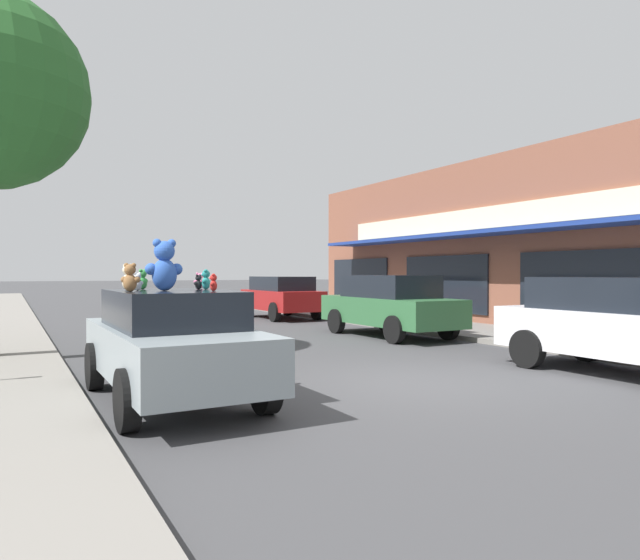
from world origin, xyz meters
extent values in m
plane|color=#424244|center=(0.00, 0.00, 0.00)|extent=(260.00, 260.00, 0.00)
cube|color=navy|center=(7.33, 2.71, 3.03)|extent=(1.30, 23.52, 0.12)
cube|color=beige|center=(7.94, 2.71, 3.58)|extent=(0.08, 22.40, 0.70)
cube|color=black|center=(7.95, 2.71, 1.40)|extent=(0.06, 4.26, 2.00)
cube|color=black|center=(7.95, 8.31, 1.40)|extent=(0.06, 4.26, 2.00)
cube|color=black|center=(7.95, 13.91, 1.40)|extent=(0.06, 4.26, 2.00)
cube|color=#8C999E|center=(-3.68, 0.58, 0.70)|extent=(1.73, 4.28, 0.68)
cube|color=black|center=(-3.68, 0.58, 1.28)|extent=(1.52, 2.36, 0.50)
cylinder|color=black|center=(-4.53, 1.90, 0.36)|extent=(0.20, 0.72, 0.72)
cylinder|color=black|center=(-2.85, 1.91, 0.36)|extent=(0.20, 0.72, 0.72)
cylinder|color=black|center=(-4.52, -0.75, 0.36)|extent=(0.20, 0.72, 0.72)
cylinder|color=black|center=(-2.84, -0.74, 0.36)|extent=(0.20, 0.72, 0.72)
ellipsoid|color=blue|center=(-3.80, 0.46, 1.75)|extent=(0.35, 0.30, 0.44)
sphere|color=blue|center=(-3.80, 0.46, 2.08)|extent=(0.29, 0.29, 0.28)
sphere|color=blue|center=(-3.70, 0.47, 2.19)|extent=(0.12, 0.12, 0.12)
sphere|color=blue|center=(-3.90, 0.46, 2.19)|extent=(0.12, 0.12, 0.12)
sphere|color=#548DFF|center=(-3.81, 0.58, 2.06)|extent=(0.11, 0.11, 0.11)
sphere|color=blue|center=(-3.63, 0.50, 1.83)|extent=(0.17, 0.17, 0.16)
sphere|color=blue|center=(-3.98, 0.48, 1.83)|extent=(0.17, 0.17, 0.16)
ellipsoid|color=beige|center=(-4.20, 0.93, 1.65)|extent=(0.22, 0.23, 0.23)
sphere|color=beige|center=(-4.20, 0.93, 1.82)|extent=(0.20, 0.20, 0.15)
sphere|color=beige|center=(-4.18, 0.89, 1.88)|extent=(0.08, 0.08, 0.06)
sphere|color=beige|center=(-4.23, 0.98, 1.88)|extent=(0.08, 0.08, 0.06)
sphere|color=white|center=(-4.15, 0.96, 1.81)|extent=(0.08, 0.08, 0.06)
sphere|color=beige|center=(-4.15, 0.86, 1.69)|extent=(0.11, 0.11, 0.08)
sphere|color=beige|center=(-4.24, 1.02, 1.69)|extent=(0.11, 0.11, 0.08)
ellipsoid|color=teal|center=(-3.12, 0.79, 1.63)|extent=(0.17, 0.18, 0.18)
sphere|color=teal|center=(-3.12, 0.79, 1.76)|extent=(0.16, 0.16, 0.12)
sphere|color=teal|center=(-3.10, 0.83, 1.81)|extent=(0.07, 0.07, 0.05)
sphere|color=teal|center=(-3.14, 0.75, 1.81)|extent=(0.07, 0.07, 0.05)
sphere|color=#47CDC6|center=(-3.17, 0.81, 1.76)|extent=(0.06, 0.06, 0.04)
sphere|color=teal|center=(-3.10, 0.86, 1.66)|extent=(0.09, 0.09, 0.07)
sphere|color=teal|center=(-3.17, 0.73, 1.66)|extent=(0.09, 0.09, 0.07)
ellipsoid|color=black|center=(-3.22, 0.85, 1.60)|extent=(0.14, 0.13, 0.14)
sphere|color=black|center=(-3.22, 0.85, 1.71)|extent=(0.12, 0.12, 0.09)
sphere|color=black|center=(-3.19, 0.86, 1.74)|extent=(0.05, 0.05, 0.04)
sphere|color=black|center=(-3.25, 0.83, 1.74)|extent=(0.05, 0.05, 0.04)
sphere|color=#3A3A3D|center=(-3.24, 0.88, 1.70)|extent=(0.05, 0.05, 0.03)
sphere|color=black|center=(-3.18, 0.88, 1.63)|extent=(0.07, 0.07, 0.05)
sphere|color=black|center=(-3.27, 0.82, 1.63)|extent=(0.07, 0.07, 0.05)
ellipsoid|color=olive|center=(-4.28, 0.32, 1.65)|extent=(0.23, 0.23, 0.23)
sphere|color=olive|center=(-4.28, 0.32, 1.82)|extent=(0.21, 0.21, 0.15)
sphere|color=olive|center=(-4.24, 0.29, 1.88)|extent=(0.09, 0.09, 0.06)
sphere|color=olive|center=(-4.32, 0.35, 1.88)|extent=(0.09, 0.09, 0.06)
sphere|color=tan|center=(-4.24, 0.37, 1.81)|extent=(0.08, 0.08, 0.06)
sphere|color=olive|center=(-4.20, 0.27, 1.69)|extent=(0.12, 0.12, 0.08)
sphere|color=olive|center=(-4.35, 0.39, 1.69)|extent=(0.12, 0.12, 0.08)
ellipsoid|color=white|center=(-4.11, 0.72, 1.61)|extent=(0.15, 0.14, 0.16)
sphere|color=white|center=(-4.11, 0.72, 1.73)|extent=(0.13, 0.13, 0.10)
sphere|color=white|center=(-4.08, 0.73, 1.77)|extent=(0.05, 0.05, 0.04)
sphere|color=white|center=(-4.15, 0.71, 1.77)|extent=(0.05, 0.05, 0.04)
sphere|color=white|center=(-4.13, 0.76, 1.72)|extent=(0.05, 0.05, 0.04)
sphere|color=white|center=(-4.06, 0.75, 1.64)|extent=(0.07, 0.07, 0.06)
sphere|color=white|center=(-4.17, 0.71, 1.64)|extent=(0.07, 0.07, 0.06)
ellipsoid|color=red|center=(-3.27, -0.01, 1.61)|extent=(0.14, 0.14, 0.15)
sphere|color=red|center=(-3.27, -0.01, 1.72)|extent=(0.12, 0.12, 0.09)
sphere|color=red|center=(-3.25, 0.02, 1.75)|extent=(0.05, 0.05, 0.04)
sphere|color=red|center=(-3.28, -0.04, 1.75)|extent=(0.05, 0.05, 0.04)
sphere|color=#FF4741|center=(-3.30, 0.01, 1.71)|extent=(0.05, 0.05, 0.03)
sphere|color=red|center=(-3.25, 0.05, 1.63)|extent=(0.07, 0.07, 0.05)
sphere|color=red|center=(-3.30, -0.05, 1.63)|extent=(0.07, 0.07, 0.05)
ellipsoid|color=green|center=(-3.92, 1.32, 1.63)|extent=(0.19, 0.18, 0.19)
sphere|color=green|center=(-3.92, 1.32, 1.77)|extent=(0.17, 0.17, 0.12)
sphere|color=green|center=(-3.89, 1.35, 1.81)|extent=(0.07, 0.07, 0.05)
sphere|color=green|center=(-3.95, 1.29, 1.81)|extent=(0.07, 0.07, 0.05)
sphere|color=#5ADA6D|center=(-3.95, 1.36, 1.76)|extent=(0.06, 0.06, 0.04)
sphere|color=green|center=(-3.87, 1.38, 1.66)|extent=(0.10, 0.10, 0.07)
sphere|color=green|center=(-3.99, 1.28, 1.66)|extent=(0.10, 0.10, 0.07)
ellipsoid|color=pink|center=(-3.07, 1.28, 1.61)|extent=(0.13, 0.12, 0.16)
sphere|color=pink|center=(-3.07, 1.28, 1.73)|extent=(0.11, 0.11, 0.10)
sphere|color=pink|center=(-3.04, 1.27, 1.77)|extent=(0.05, 0.05, 0.04)
sphere|color=pink|center=(-3.11, 1.28, 1.77)|extent=(0.05, 0.05, 0.04)
sphere|color=#FFA3DA|center=(-3.07, 1.32, 1.72)|extent=(0.04, 0.04, 0.04)
sphere|color=pink|center=(-3.01, 1.27, 1.64)|extent=(0.07, 0.07, 0.06)
sphere|color=pink|center=(-3.13, 1.30, 1.64)|extent=(0.07, 0.07, 0.06)
cube|color=silver|center=(3.69, -1.22, 0.74)|extent=(1.73, 4.32, 0.76)
cube|color=black|center=(3.69, -1.22, 1.41)|extent=(1.52, 2.98, 0.58)
cylinder|color=black|center=(2.85, 0.12, 0.36)|extent=(0.20, 0.72, 0.72)
cylinder|color=black|center=(4.54, 0.12, 0.36)|extent=(0.20, 0.72, 0.72)
cube|color=#336B3D|center=(3.69, 5.70, 0.73)|extent=(1.79, 4.64, 0.74)
cube|color=black|center=(3.69, 5.70, 1.41)|extent=(1.58, 2.72, 0.62)
cylinder|color=black|center=(2.82, 7.14, 0.36)|extent=(0.20, 0.72, 0.72)
cylinder|color=black|center=(4.57, 7.14, 0.36)|extent=(0.20, 0.72, 0.72)
cylinder|color=black|center=(2.82, 4.26, 0.36)|extent=(0.20, 0.72, 0.72)
cylinder|color=black|center=(4.57, 4.26, 0.36)|extent=(0.20, 0.72, 0.72)
cube|color=maroon|center=(3.69, 12.89, 0.73)|extent=(1.79, 4.19, 0.74)
cube|color=black|center=(3.69, 12.89, 1.37)|extent=(1.58, 2.81, 0.54)
cylinder|color=black|center=(2.82, 14.18, 0.36)|extent=(0.20, 0.72, 0.72)
cylinder|color=black|center=(4.57, 14.18, 0.36)|extent=(0.20, 0.72, 0.72)
cylinder|color=black|center=(2.82, 11.59, 0.36)|extent=(0.20, 0.72, 0.72)
cylinder|color=black|center=(4.57, 11.59, 0.36)|extent=(0.20, 0.72, 0.72)
camera|label=1|loc=(-5.67, -7.35, 1.78)|focal=32.00mm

